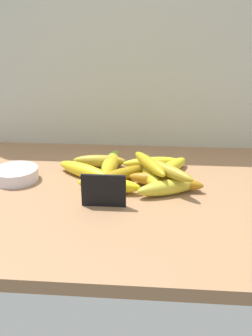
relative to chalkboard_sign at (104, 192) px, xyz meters
The scene contains 18 objects.
counter_top 11.17cm from the chalkboard_sign, 65.38° to the left, with size 110.00×76.00×3.00cm, color #9B704C.
back_wall 55.72cm from the chalkboard_sign, 85.13° to the left, with size 130.00×2.00×70.00cm, color beige.
chalkboard_sign is the anchor object (origin of this frame).
fruit_bowl 30.49cm from the chalkboard_sign, 153.60° to the left, with size 12.64×12.64×3.57cm, color silver.
banana_0 19.37cm from the chalkboard_sign, 37.08° to the left, with size 20.83×4.08×4.08cm, color #A77115.
banana_1 20.82cm from the chalkboard_sign, 92.14° to the left, with size 18.87×4.00×4.00cm, color gold.
banana_2 22.52cm from the chalkboard_sign, 46.21° to the left, with size 16.69×3.62×3.62cm, color yellow.
banana_3 18.53cm from the chalkboard_sign, 114.59° to the left, with size 20.62×4.15×4.15cm, color yellow.
banana_4 26.22cm from the chalkboard_sign, 100.69° to the left, with size 16.63×3.80×3.80cm, color #B19727.
banana_5 17.95cm from the chalkboard_sign, 48.75° to the left, with size 17.32×4.20×4.20cm, color gold.
banana_6 8.11cm from the chalkboard_sign, 88.40° to the left, with size 17.21×4.12×4.12cm, color yellow.
banana_7 26.69cm from the chalkboard_sign, 51.11° to the left, with size 19.45×3.92×3.92cm, color yellow.
banana_8 15.62cm from the chalkboard_sign, 79.90° to the left, with size 20.91×3.72×3.72cm, color #A78316.
banana_9 28.88cm from the chalkboard_sign, 66.51° to the left, with size 18.16×3.31×3.31cm, color yellow.
banana_10 18.06cm from the chalkboard_sign, 25.64° to the left, with size 17.76×4.10×4.10cm, color gold.
banana_11 27.18cm from the chalkboard_sign, 93.29° to the left, with size 16.91×3.26×3.26cm, color #9CB52D.
banana_12 18.86cm from the chalkboard_sign, 37.06° to the left, with size 20.02×3.30×3.30cm, color #AE9427.
banana_13 18.46cm from the chalkboard_sign, 53.71° to the left, with size 18.60×3.24×3.24cm, color #B59A19.
Camera 1 is at (7.79, -90.05, 46.85)cm, focal length 39.61 mm.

